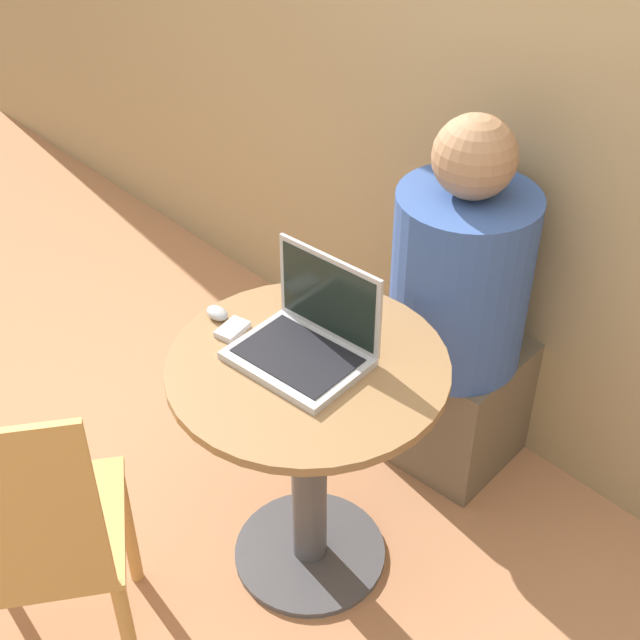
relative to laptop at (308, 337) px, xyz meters
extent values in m
plane|color=tan|center=(0.02, -0.02, -0.78)|extent=(12.00, 12.00, 0.00)
cube|color=tan|center=(0.02, 0.82, 0.52)|extent=(7.00, 0.05, 2.60)
cylinder|color=#4C4C51|center=(0.02, -0.02, -0.77)|extent=(0.44, 0.44, 0.02)
cylinder|color=#4C4C51|center=(0.02, -0.02, -0.42)|extent=(0.10, 0.10, 0.68)
cylinder|color=olive|center=(0.02, -0.02, -0.07)|extent=(0.70, 0.70, 0.02)
cube|color=#B7B7BC|center=(0.00, -0.04, -0.04)|extent=(0.34, 0.27, 0.02)
cube|color=black|center=(0.00, -0.04, -0.03)|extent=(0.29, 0.22, 0.00)
cube|color=#B7B7BC|center=(-0.01, 0.08, 0.08)|extent=(0.31, 0.04, 0.23)
cube|color=black|center=(-0.01, 0.07, 0.08)|extent=(0.29, 0.03, 0.20)
cube|color=silver|center=(-0.20, -0.08, -0.04)|extent=(0.07, 0.10, 0.02)
ellipsoid|color=#B2B2B7|center=(-0.27, -0.07, -0.04)|extent=(0.07, 0.04, 0.03)
cylinder|color=tan|center=(-0.25, -0.44, -0.56)|extent=(0.04, 0.04, 0.45)
cube|color=tan|center=(-0.20, -0.68, -0.32)|extent=(0.55, 0.55, 0.02)
cube|color=tan|center=(-0.04, -0.79, -0.07)|extent=(0.21, 0.32, 0.50)
cube|color=brown|center=(0.01, 0.69, -0.57)|extent=(0.42, 0.58, 0.43)
cylinder|color=#38569E|center=(0.02, 0.56, -0.08)|extent=(0.39, 0.39, 0.54)
sphere|color=#A87A56|center=(0.02, 0.56, 0.30)|extent=(0.22, 0.22, 0.22)
camera|label=1|loc=(1.25, -1.14, 1.34)|focal=50.00mm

